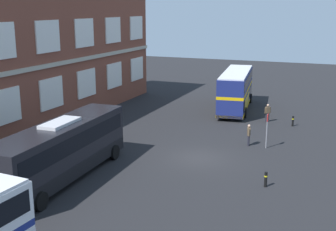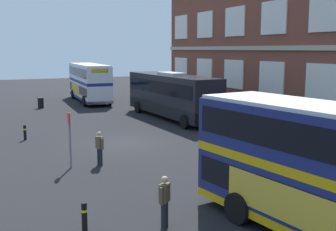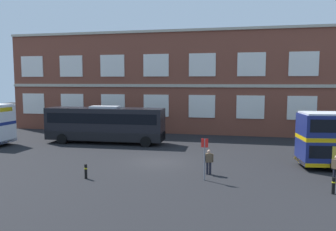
% 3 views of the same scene
% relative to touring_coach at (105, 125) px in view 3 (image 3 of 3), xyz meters
% --- Properties ---
extents(ground_plane, '(120.00, 120.00, 0.00)m').
position_rel_touring_coach_xyz_m(ground_plane, '(7.11, -4.57, -1.91)').
color(ground_plane, black).
extents(brick_terminal_building, '(44.10, 8.19, 12.32)m').
position_rel_touring_coach_xyz_m(brick_terminal_building, '(6.24, 11.40, 4.10)').
color(brick_terminal_building, brown).
rests_on(brick_terminal_building, ground).
extents(touring_coach, '(12.09, 3.23, 3.80)m').
position_rel_touring_coach_xyz_m(touring_coach, '(0.00, 0.00, 0.00)').
color(touring_coach, black).
rests_on(touring_coach, ground).
extents(waiting_passenger, '(0.51, 0.54, 1.70)m').
position_rel_touring_coach_xyz_m(waiting_passenger, '(19.33, -9.33, -0.98)').
color(waiting_passenger, black).
rests_on(waiting_passenger, ground).
extents(second_passenger, '(0.64, 0.33, 1.70)m').
position_rel_touring_coach_xyz_m(second_passenger, '(11.39, -9.25, -0.98)').
color(second_passenger, black).
rests_on(second_passenger, ground).
extents(bus_stand_flag, '(0.44, 0.10, 2.70)m').
position_rel_touring_coach_xyz_m(bus_stand_flag, '(11.24, -10.66, -0.27)').
color(bus_stand_flag, slate).
rests_on(bus_stand_flag, ground).
extents(safety_bollard_west, '(0.19, 0.19, 0.95)m').
position_rel_touring_coach_xyz_m(safety_bollard_west, '(3.68, -11.96, -1.42)').
color(safety_bollard_west, black).
rests_on(safety_bollard_west, ground).
extents(safety_bollard_east, '(0.19, 0.19, 0.95)m').
position_rel_touring_coach_xyz_m(safety_bollard_east, '(18.60, -11.75, -1.42)').
color(safety_bollard_east, black).
rests_on(safety_bollard_east, ground).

